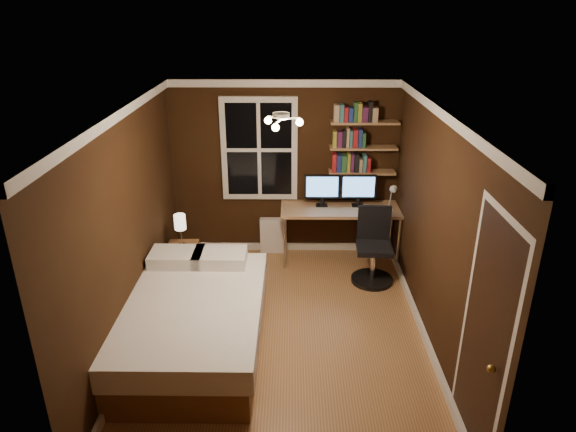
{
  "coord_description": "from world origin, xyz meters",
  "views": [
    {
      "loc": [
        0.1,
        -4.85,
        3.46
      ],
      "look_at": [
        0.06,
        0.45,
        1.23
      ],
      "focal_mm": 32.0,
      "sensor_mm": 36.0,
      "label": 1
    }
  ],
  "objects_px": {
    "monitor_left": "(322,190)",
    "desk_lamp": "(392,198)",
    "nightstand": "(183,262)",
    "bedside_lamp": "(181,230)",
    "office_chair": "(373,254)",
    "desk": "(341,212)",
    "monitor_right": "(358,190)",
    "bed": "(187,322)",
    "radiator": "(272,235)"
  },
  "relations": [
    {
      "from": "bed",
      "to": "radiator",
      "type": "distance_m",
      "value": 2.43
    },
    {
      "from": "monitor_right",
      "to": "office_chair",
      "type": "height_order",
      "value": "monitor_right"
    },
    {
      "from": "bed",
      "to": "monitor_left",
      "type": "relative_size",
      "value": 4.46
    },
    {
      "from": "desk",
      "to": "nightstand",
      "type": "bearing_deg",
      "value": -164.98
    },
    {
      "from": "bed",
      "to": "monitor_right",
      "type": "distance_m",
      "value": 3.03
    },
    {
      "from": "bedside_lamp",
      "to": "monitor_right",
      "type": "xyz_separation_m",
      "value": [
        2.36,
        0.66,
        0.32
      ]
    },
    {
      "from": "bed",
      "to": "office_chair",
      "type": "bearing_deg",
      "value": 34.25
    },
    {
      "from": "monitor_right",
      "to": "desk_lamp",
      "type": "relative_size",
      "value": 1.12
    },
    {
      "from": "monitor_left",
      "to": "monitor_right",
      "type": "xyz_separation_m",
      "value": [
        0.5,
        0.0,
        0.0
      ]
    },
    {
      "from": "nightstand",
      "to": "monitor_left",
      "type": "relative_size",
      "value": 1.0
    },
    {
      "from": "bed",
      "to": "office_chair",
      "type": "xyz_separation_m",
      "value": [
        2.18,
        1.47,
        0.06
      ]
    },
    {
      "from": "monitor_left",
      "to": "desk_lamp",
      "type": "xyz_separation_m",
      "value": [
        0.92,
        -0.25,
        -0.01
      ]
    },
    {
      "from": "nightstand",
      "to": "bedside_lamp",
      "type": "relative_size",
      "value": 1.13
    },
    {
      "from": "bedside_lamp",
      "to": "desk_lamp",
      "type": "bearing_deg",
      "value": 8.29
    },
    {
      "from": "desk",
      "to": "desk_lamp",
      "type": "height_order",
      "value": "desk_lamp"
    },
    {
      "from": "monitor_right",
      "to": "desk_lamp",
      "type": "bearing_deg",
      "value": -30.72
    },
    {
      "from": "nightstand",
      "to": "radiator",
      "type": "distance_m",
      "value": 1.41
    },
    {
      "from": "radiator",
      "to": "desk",
      "type": "relative_size",
      "value": 0.32
    },
    {
      "from": "bedside_lamp",
      "to": "radiator",
      "type": "distance_m",
      "value": 1.48
    },
    {
      "from": "office_chair",
      "to": "nightstand",
      "type": "bearing_deg",
      "value": -176.9
    },
    {
      "from": "nightstand",
      "to": "monitor_right",
      "type": "relative_size",
      "value": 1.0
    },
    {
      "from": "bed",
      "to": "radiator",
      "type": "height_order",
      "value": "bed"
    },
    {
      "from": "radiator",
      "to": "desk",
      "type": "xyz_separation_m",
      "value": [
        0.98,
        -0.23,
        0.47
      ]
    },
    {
      "from": "desk_lamp",
      "to": "office_chair",
      "type": "relative_size",
      "value": 0.44
    },
    {
      "from": "desk",
      "to": "desk_lamp",
      "type": "distance_m",
      "value": 0.73
    },
    {
      "from": "desk_lamp",
      "to": "monitor_right",
      "type": "bearing_deg",
      "value": 149.28
    },
    {
      "from": "bed",
      "to": "desk",
      "type": "distance_m",
      "value": 2.76
    },
    {
      "from": "radiator",
      "to": "office_chair",
      "type": "height_order",
      "value": "office_chair"
    },
    {
      "from": "bed",
      "to": "monitor_left",
      "type": "height_order",
      "value": "monitor_left"
    },
    {
      "from": "radiator",
      "to": "office_chair",
      "type": "relative_size",
      "value": 0.53
    },
    {
      "from": "desk",
      "to": "monitor_right",
      "type": "bearing_deg",
      "value": 19.71
    },
    {
      "from": "desk",
      "to": "monitor_right",
      "type": "height_order",
      "value": "monitor_right"
    },
    {
      "from": "monitor_left",
      "to": "monitor_right",
      "type": "distance_m",
      "value": 0.5
    },
    {
      "from": "bed",
      "to": "monitor_left",
      "type": "xyz_separation_m",
      "value": [
        1.52,
        2.14,
        0.71
      ]
    },
    {
      "from": "nightstand",
      "to": "monitor_left",
      "type": "height_order",
      "value": "monitor_left"
    },
    {
      "from": "radiator",
      "to": "desk",
      "type": "height_order",
      "value": "desk"
    },
    {
      "from": "monitor_right",
      "to": "monitor_left",
      "type": "bearing_deg",
      "value": 180.0
    },
    {
      "from": "bedside_lamp",
      "to": "radiator",
      "type": "relative_size",
      "value": 0.82
    },
    {
      "from": "nightstand",
      "to": "office_chair",
      "type": "relative_size",
      "value": 0.49
    },
    {
      "from": "radiator",
      "to": "monitor_left",
      "type": "height_order",
      "value": "monitor_left"
    },
    {
      "from": "nightstand",
      "to": "desk",
      "type": "bearing_deg",
      "value": 13.76
    },
    {
      "from": "bed",
      "to": "bedside_lamp",
      "type": "bearing_deg",
      "value": 103.13
    },
    {
      "from": "bedside_lamp",
      "to": "desk",
      "type": "distance_m",
      "value": 2.21
    },
    {
      "from": "bedside_lamp",
      "to": "monitor_right",
      "type": "relative_size",
      "value": 0.88
    },
    {
      "from": "nightstand",
      "to": "bedside_lamp",
      "type": "xyz_separation_m",
      "value": [
        0.0,
        0.0,
        0.46
      ]
    },
    {
      "from": "nightstand",
      "to": "bed",
      "type": "bearing_deg",
      "value": -78.42
    },
    {
      "from": "monitor_left",
      "to": "office_chair",
      "type": "bearing_deg",
      "value": -45.7
    },
    {
      "from": "monitor_left",
      "to": "monitor_right",
      "type": "height_order",
      "value": "same"
    },
    {
      "from": "bed",
      "to": "monitor_right",
      "type": "height_order",
      "value": "monitor_right"
    },
    {
      "from": "monitor_right",
      "to": "desk_lamp",
      "type": "distance_m",
      "value": 0.49
    }
  ]
}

